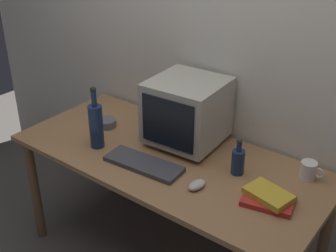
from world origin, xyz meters
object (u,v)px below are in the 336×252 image
(bottle_short, at_px, (238,161))
(cd_spindle, at_px, (106,123))
(computer_mouse, at_px, (197,185))
(book_stack, at_px, (268,198))
(keyboard, at_px, (144,164))
(crt_monitor, at_px, (187,111))
(bottle_tall, at_px, (96,124))
(mug, at_px, (309,170))

(bottle_short, relative_size, cd_spindle, 1.62)
(computer_mouse, distance_m, cd_spindle, 0.81)
(book_stack, xyz_separation_m, cd_spindle, (-1.11, 0.09, -0.00))
(keyboard, xyz_separation_m, bottle_short, (0.41, 0.24, 0.06))
(crt_monitor, distance_m, bottle_tall, 0.50)
(bottle_short, height_order, mug, bottle_short)
(bottle_tall, bearing_deg, bottle_short, 17.59)
(bottle_tall, bearing_deg, cd_spindle, 122.91)
(bottle_short, xyz_separation_m, book_stack, (0.23, -0.12, -0.05))
(book_stack, bearing_deg, mug, 76.91)
(keyboard, relative_size, cd_spindle, 3.50)
(crt_monitor, relative_size, book_stack, 1.59)
(cd_spindle, bearing_deg, crt_monitor, 15.40)
(bottle_short, relative_size, book_stack, 0.75)
(bottle_tall, height_order, mug, bottle_tall)
(cd_spindle, bearing_deg, bottle_tall, -57.09)
(mug, bearing_deg, bottle_short, -150.21)
(book_stack, bearing_deg, cd_spindle, 175.52)
(computer_mouse, xyz_separation_m, bottle_short, (0.09, 0.23, 0.05))
(crt_monitor, height_order, cd_spindle, crt_monitor)
(mug, bearing_deg, computer_mouse, -133.88)
(computer_mouse, relative_size, book_stack, 0.39)
(crt_monitor, distance_m, computer_mouse, 0.48)
(crt_monitor, relative_size, bottle_short, 2.10)
(book_stack, bearing_deg, keyboard, -170.14)
(crt_monitor, relative_size, keyboard, 0.97)
(crt_monitor, relative_size, cd_spindle, 3.41)
(crt_monitor, bearing_deg, computer_mouse, -48.31)
(crt_monitor, xyz_separation_m, book_stack, (0.61, -0.22, -0.17))
(bottle_tall, relative_size, book_stack, 1.38)
(computer_mouse, height_order, cd_spindle, cd_spindle)
(bottle_tall, distance_m, bottle_short, 0.79)
(crt_monitor, bearing_deg, bottle_short, -14.45)
(book_stack, relative_size, mug, 2.15)
(bottle_tall, bearing_deg, computer_mouse, 0.47)
(cd_spindle, bearing_deg, computer_mouse, -13.82)
(crt_monitor, height_order, computer_mouse, crt_monitor)
(crt_monitor, relative_size, mug, 3.41)
(computer_mouse, relative_size, bottle_tall, 0.28)
(cd_spindle, bearing_deg, keyboard, -23.28)
(keyboard, xyz_separation_m, book_stack, (0.64, 0.11, 0.01))
(keyboard, xyz_separation_m, bottle_tall, (-0.33, -0.00, 0.12))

